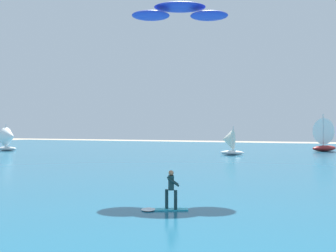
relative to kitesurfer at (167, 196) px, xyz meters
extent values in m
cube|color=#1E607F|center=(-1.19, 34.83, -0.65)|extent=(160.00, 90.00, 0.10)
cube|color=#26B2CC|center=(0.17, 0.08, -0.58)|extent=(1.45, 1.00, 0.05)
cylinder|color=#143338|center=(-0.04, 0.11, -0.15)|extent=(0.14, 0.14, 0.80)
cylinder|color=#143338|center=(0.39, 0.05, -0.15)|extent=(0.14, 0.14, 0.80)
cube|color=#143338|center=(0.17, 0.08, 0.55)|extent=(0.35, 0.42, 0.60)
sphere|color=#9E7051|center=(0.17, 0.08, 0.96)|extent=(0.22, 0.22, 0.22)
cylinder|color=#143338|center=(0.15, 0.31, 0.60)|extent=(0.49, 0.30, 0.39)
cylinder|color=#143338|center=(0.34, -0.08, 0.60)|extent=(0.49, 0.30, 0.39)
ellipsoid|color=white|center=(-0.69, -0.32, -0.56)|extent=(0.84, 0.89, 0.08)
ellipsoid|color=#1E33B2|center=(-1.75, 6.34, 10.03)|extent=(3.54, 2.88, 0.36)
ellipsoid|color=#1E33B2|center=(-3.35, 5.67, 9.52)|extent=(2.78, 2.56, 0.36)
ellipsoid|color=#1E33B2|center=(-0.15, 7.00, 9.52)|extent=(2.78, 2.56, 0.36)
ellipsoid|color=silver|center=(-39.43, 30.42, -0.28)|extent=(3.57, 1.53, 0.65)
cylinder|color=silver|center=(-39.59, 30.40, 1.78)|extent=(0.11, 0.11, 3.47)
cone|color=white|center=(-38.83, 30.48, 1.61)|extent=(1.80, 3.05, 2.91)
ellipsoid|color=white|center=(-4.86, 34.29, -0.31)|extent=(3.20, 1.17, 0.59)
cylinder|color=silver|center=(-4.72, 34.29, 1.58)|extent=(0.10, 0.10, 3.17)
cone|color=silver|center=(-5.41, 34.30, 1.42)|extent=(1.45, 2.70, 2.66)
ellipsoid|color=maroon|center=(6.36, 47.69, -0.16)|extent=(4.32, 4.70, 0.89)
cylinder|color=silver|center=(6.22, 47.52, 2.67)|extent=(0.15, 0.15, 4.76)
cone|color=white|center=(6.89, 48.32, 2.43)|extent=(4.40, 4.17, 4.00)
camera|label=1|loc=(6.05, -14.70, 2.81)|focal=40.54mm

